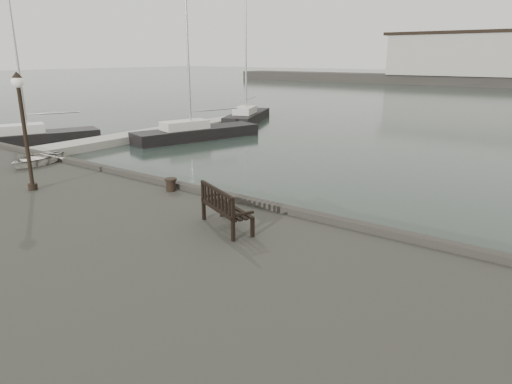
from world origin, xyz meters
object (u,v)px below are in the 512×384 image
at_px(bench, 226,216).
at_px(yacht_d, 247,119).
at_px(lamp_post, 23,116).
at_px(dinghy, 36,158).
at_px(yacht_a, 36,140).
at_px(yacht_c, 197,136).
at_px(bollard_left, 171,185).

height_order(bench, yacht_d, yacht_d).
distance_m(lamp_post, dinghy, 4.51).
height_order(dinghy, yacht_a, yacht_a).
bearing_deg(yacht_a, lamp_post, -6.54).
xyz_separation_m(lamp_post, dinghy, (-3.41, 2.00, -2.17)).
relative_size(bench, yacht_c, 0.15).
relative_size(yacht_c, yacht_d, 1.14).
bearing_deg(bollard_left, lamp_post, -145.39).
bearing_deg(yacht_a, yacht_d, 96.88).
bearing_deg(yacht_d, lamp_post, -89.84).
distance_m(bench, yacht_d, 31.48).
bearing_deg(yacht_d, bollard_left, -80.68).
xyz_separation_m(bollard_left, yacht_c, (-12.21, 14.12, -1.52)).
xyz_separation_m(bollard_left, lamp_post, (-3.76, -2.60, 2.21)).
relative_size(yacht_a, yacht_d, 1.03).
bearing_deg(bench, yacht_c, 159.20).
height_order(bench, yacht_a, yacht_a).
height_order(bench, bollard_left, bench).
bearing_deg(lamp_post, dinghy, 149.64).
bearing_deg(dinghy, lamp_post, -47.46).
xyz_separation_m(bench, yacht_c, (-15.81, 15.65, -1.65)).
xyz_separation_m(dinghy, yacht_c, (-5.03, 14.72, -1.57)).
bearing_deg(lamp_post, yacht_a, 151.40).
distance_m(bollard_left, yacht_d, 28.18).
bearing_deg(bench, yacht_a, -174.25).
distance_m(bench, lamp_post, 7.73).
relative_size(bench, bollard_left, 4.67).
xyz_separation_m(bollard_left, dinghy, (-7.18, -0.60, 0.05)).
xyz_separation_m(dinghy, yacht_a, (-12.60, 6.73, -1.57)).
bearing_deg(yacht_c, lamp_post, -46.18).
relative_size(lamp_post, yacht_c, 0.30).
bearing_deg(dinghy, yacht_c, 91.77).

